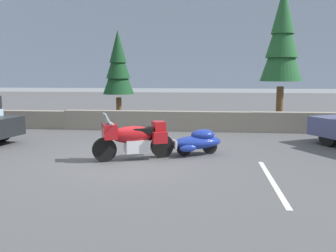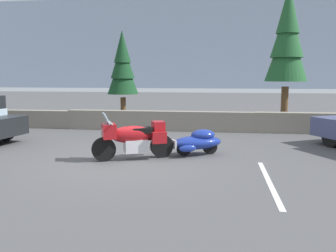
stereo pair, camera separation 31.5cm
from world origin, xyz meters
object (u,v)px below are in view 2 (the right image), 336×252
pine_tree_tall (287,38)px  pine_tree_secondary (123,66)px  touring_motorcycle (133,137)px  car_shaped_trailer (197,141)px

pine_tree_tall → pine_tree_secondary: bearing=-179.4°
touring_motorcycle → pine_tree_tall: pine_tree_tall is taller
car_shaped_trailer → touring_motorcycle: bearing=-155.5°
pine_tree_tall → touring_motorcycle: bearing=-126.1°
pine_tree_secondary → pine_tree_tall: bearing=0.6°
car_shaped_trailer → pine_tree_secondary: bearing=121.5°
touring_motorcycle → pine_tree_secondary: size_ratio=0.49×
touring_motorcycle → pine_tree_secondary: 7.88m
car_shaped_trailer → pine_tree_tall: bearing=61.3°
car_shaped_trailer → pine_tree_tall: size_ratio=0.34×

